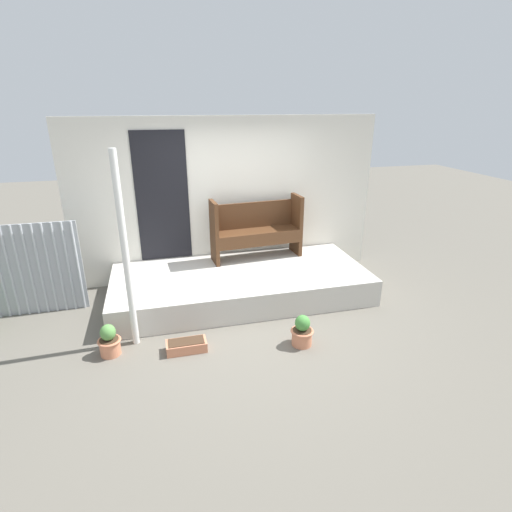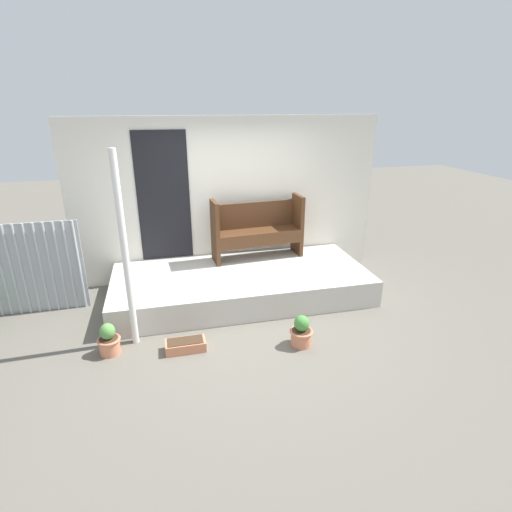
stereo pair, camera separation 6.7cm
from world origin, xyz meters
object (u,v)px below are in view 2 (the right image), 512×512
(support_post, at_px, (125,254))
(bench, at_px, (257,227))
(planter_box_rect, at_px, (186,345))
(flower_pot_middle, at_px, (301,332))
(flower_pot_left, at_px, (109,341))

(support_post, bearing_deg, bench, 37.88)
(bench, distance_m, planter_box_rect, 2.40)
(bench, relative_size, flower_pot_middle, 3.70)
(support_post, xyz_separation_m, flower_pot_left, (-0.28, -0.18, -1.00))
(planter_box_rect, bearing_deg, support_post, 150.92)
(support_post, height_order, flower_pot_middle, support_post)
(support_post, xyz_separation_m, bench, (1.91, 1.49, -0.26))
(flower_pot_left, bearing_deg, support_post, 32.54)
(support_post, xyz_separation_m, flower_pot_middle, (1.97, -0.55, -1.00))
(flower_pot_middle, bearing_deg, bench, 91.58)
(support_post, distance_m, bench, 2.44)
(bench, relative_size, flower_pot_left, 3.74)
(bench, relative_size, planter_box_rect, 3.10)
(support_post, bearing_deg, flower_pot_left, -147.46)
(flower_pot_left, bearing_deg, bench, 37.22)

